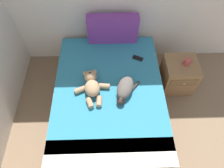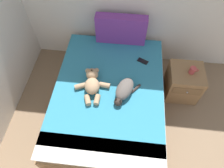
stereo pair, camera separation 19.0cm
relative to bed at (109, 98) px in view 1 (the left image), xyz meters
name	(u,v)px [view 1 (the left image)]	position (x,y,z in m)	size (l,w,h in m)	color
bed	(109,98)	(0.00, 0.00, 0.00)	(1.44, 1.94, 0.50)	olive
patterned_cushion	(113,29)	(0.08, 0.87, 0.47)	(0.72, 0.15, 0.43)	#72338C
cat	(125,89)	(0.20, -0.06, 0.32)	(0.35, 0.42, 0.15)	#59514C
teddy_bear	(92,85)	(-0.21, 0.00, 0.33)	(0.45, 0.52, 0.17)	tan
cell_phone	(138,58)	(0.42, 0.49, 0.26)	(0.16, 0.13, 0.01)	black
nightstand	(178,75)	(1.04, 0.37, 0.00)	(0.46, 0.47, 0.50)	olive
mug	(187,62)	(1.08, 0.37, 0.30)	(0.12, 0.08, 0.09)	#B23F3F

